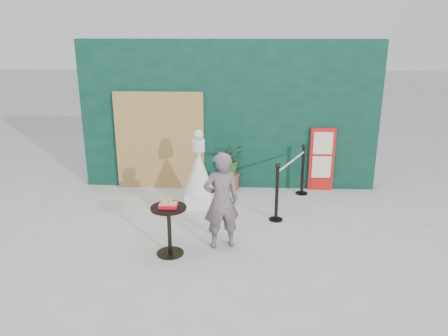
{
  "coord_description": "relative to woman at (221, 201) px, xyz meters",
  "views": [
    {
      "loc": [
        0.34,
        -5.62,
        3.19
      ],
      "look_at": [
        0.0,
        1.2,
        1.0
      ],
      "focal_mm": 35.0,
      "sensor_mm": 36.0,
      "label": 1
    }
  ],
  "objects": [
    {
      "name": "menu_board",
      "position": [
        1.9,
        2.57,
        -0.1
      ],
      "size": [
        0.5,
        0.07,
        1.3
      ],
      "color": "red",
      "rests_on": "ground"
    },
    {
      "name": "planter",
      "position": [
        0.04,
        2.51,
        -0.18
      ],
      "size": [
        0.58,
        0.5,
        0.98
      ],
      "color": "brown",
      "rests_on": "ground"
    },
    {
      "name": "stanchion_barrier",
      "position": [
        1.2,
        1.65,
        -0.25
      ],
      "size": [
        0.84,
        1.54,
        1.03
      ],
      "color": "black",
      "rests_on": "ground"
    },
    {
      "name": "ground",
      "position": [
        -0.0,
        -0.39,
        -0.75
      ],
      "size": [
        60.0,
        60.0,
        0.0
      ],
      "primitive_type": "plane",
      "color": "#ADAAA5",
      "rests_on": "ground"
    },
    {
      "name": "back_wall",
      "position": [
        -0.0,
        2.76,
        0.75
      ],
      "size": [
        6.0,
        0.3,
        3.0
      ],
      "primitive_type": "cube",
      "color": "#092C23",
      "rests_on": "ground"
    },
    {
      "name": "cafe_table",
      "position": [
        -0.75,
        -0.28,
        -0.25
      ],
      "size": [
        0.52,
        0.52,
        0.75
      ],
      "color": "black",
      "rests_on": "ground"
    },
    {
      "name": "statue",
      "position": [
        -0.5,
        1.57,
        -0.15
      ],
      "size": [
        0.57,
        0.57,
        1.47
      ],
      "color": "white",
      "rests_on": "ground"
    },
    {
      "name": "bamboo_fence",
      "position": [
        -1.4,
        2.55,
        0.25
      ],
      "size": [
        1.8,
        0.08,
        2.0
      ],
      "primitive_type": "cube",
      "color": "tan",
      "rests_on": "ground"
    },
    {
      "name": "food_basket",
      "position": [
        -0.74,
        -0.27,
        0.04
      ],
      "size": [
        0.26,
        0.19,
        0.11
      ],
      "color": "red",
      "rests_on": "cafe_table"
    },
    {
      "name": "woman",
      "position": [
        0.0,
        0.0,
        0.0
      ],
      "size": [
        0.63,
        0.51,
        1.5
      ],
      "primitive_type": "imported",
      "rotation": [
        0.0,
        0.0,
        3.45
      ],
      "color": "slate",
      "rests_on": "ground"
    }
  ]
}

